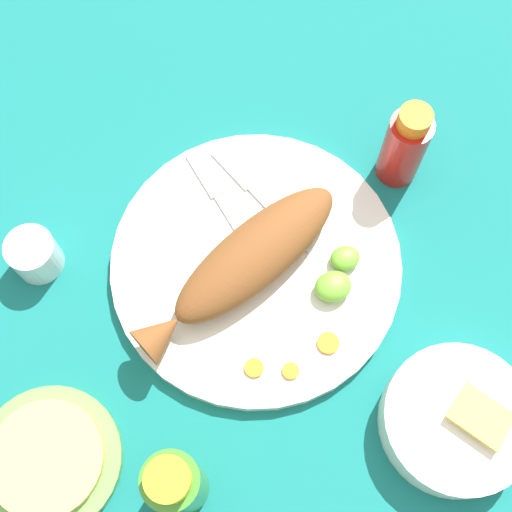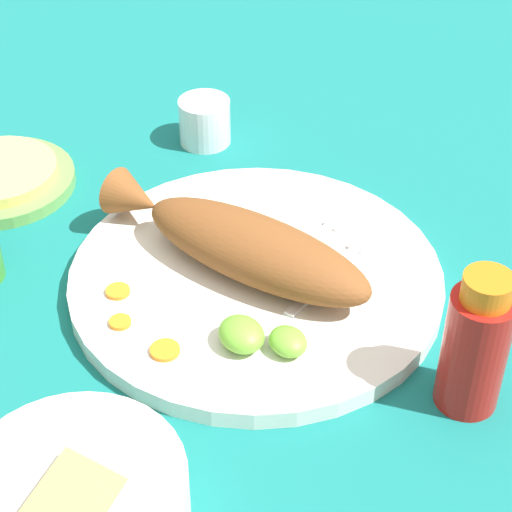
{
  "view_description": "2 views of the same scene",
  "coord_description": "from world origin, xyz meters",
  "px_view_note": "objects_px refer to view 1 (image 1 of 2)",
  "views": [
    {
      "loc": [
        -0.1,
        -0.29,
        0.84
      ],
      "look_at": [
        0.0,
        0.0,
        0.04
      ],
      "focal_mm": 50.0,
      "sensor_mm": 36.0,
      "label": 1
    },
    {
      "loc": [
        0.57,
        -0.37,
        0.59
      ],
      "look_at": [
        0.0,
        0.0,
        0.04
      ],
      "focal_mm": 65.0,
      "sensor_mm": 36.0,
      "label": 2
    }
  ],
  "objects_px": {
    "fried_fish": "(246,262)",
    "hot_sauce_bottle_red": "(404,146)",
    "hot_sauce_bottle_green": "(176,484)",
    "tortilla_plate": "(49,460)",
    "guacamole_bowl": "(456,420)",
    "salt_cup": "(35,256)",
    "main_plate": "(256,264)",
    "fork_near": "(221,202)",
    "fork_far": "(256,192)"
  },
  "relations": [
    {
      "from": "fried_fish",
      "to": "hot_sauce_bottle_green",
      "type": "bearing_deg",
      "value": -147.34
    },
    {
      "from": "fork_far",
      "to": "guacamole_bowl",
      "type": "height_order",
      "value": "guacamole_bowl"
    },
    {
      "from": "fork_far",
      "to": "guacamole_bowl",
      "type": "xyz_separation_m",
      "value": [
        0.12,
        -0.34,
        0.01
      ]
    },
    {
      "from": "hot_sauce_bottle_green",
      "to": "tortilla_plate",
      "type": "bearing_deg",
      "value": 149.69
    },
    {
      "from": "fork_far",
      "to": "fried_fish",
      "type": "bearing_deg",
      "value": 133.43
    },
    {
      "from": "guacamole_bowl",
      "to": "hot_sauce_bottle_red",
      "type": "bearing_deg",
      "value": 77.92
    },
    {
      "from": "fork_near",
      "to": "salt_cup",
      "type": "height_order",
      "value": "salt_cup"
    },
    {
      "from": "fork_far",
      "to": "hot_sauce_bottle_green",
      "type": "height_order",
      "value": "hot_sauce_bottle_green"
    },
    {
      "from": "main_plate",
      "to": "fork_far",
      "type": "relative_size",
      "value": 2.02
    },
    {
      "from": "fried_fish",
      "to": "hot_sauce_bottle_red",
      "type": "relative_size",
      "value": 2.2
    },
    {
      "from": "tortilla_plate",
      "to": "salt_cup",
      "type": "bearing_deg",
      "value": 79.68
    },
    {
      "from": "fried_fish",
      "to": "hot_sauce_bottle_green",
      "type": "xyz_separation_m",
      "value": [
        -0.15,
        -0.22,
        0.03
      ]
    },
    {
      "from": "tortilla_plate",
      "to": "guacamole_bowl",
      "type": "bearing_deg",
      "value": -13.99
    },
    {
      "from": "hot_sauce_bottle_red",
      "to": "tortilla_plate",
      "type": "relative_size",
      "value": 0.82
    },
    {
      "from": "fried_fish",
      "to": "hot_sauce_bottle_red",
      "type": "height_order",
      "value": "hot_sauce_bottle_red"
    },
    {
      "from": "fork_near",
      "to": "fork_far",
      "type": "height_order",
      "value": "same"
    },
    {
      "from": "main_plate",
      "to": "hot_sauce_bottle_green",
      "type": "xyz_separation_m",
      "value": [
        -0.16,
        -0.22,
        0.07
      ]
    },
    {
      "from": "hot_sauce_bottle_green",
      "to": "salt_cup",
      "type": "height_order",
      "value": "hot_sauce_bottle_green"
    },
    {
      "from": "guacamole_bowl",
      "to": "tortilla_plate",
      "type": "xyz_separation_m",
      "value": [
        -0.45,
        0.11,
        -0.02
      ]
    },
    {
      "from": "main_plate",
      "to": "hot_sauce_bottle_green",
      "type": "height_order",
      "value": "hot_sauce_bottle_green"
    },
    {
      "from": "hot_sauce_bottle_red",
      "to": "guacamole_bowl",
      "type": "distance_m",
      "value": 0.33
    },
    {
      "from": "salt_cup",
      "to": "tortilla_plate",
      "type": "bearing_deg",
      "value": -100.32
    },
    {
      "from": "fried_fish",
      "to": "salt_cup",
      "type": "height_order",
      "value": "fried_fish"
    },
    {
      "from": "fork_near",
      "to": "salt_cup",
      "type": "bearing_deg",
      "value": 78.44
    },
    {
      "from": "fork_near",
      "to": "fork_far",
      "type": "bearing_deg",
      "value": -102.98
    },
    {
      "from": "fork_far",
      "to": "tortilla_plate",
      "type": "bearing_deg",
      "value": 104.34
    },
    {
      "from": "fried_fish",
      "to": "fork_near",
      "type": "height_order",
      "value": "fried_fish"
    },
    {
      "from": "fried_fish",
      "to": "guacamole_bowl",
      "type": "relative_size",
      "value": 1.77
    },
    {
      "from": "tortilla_plate",
      "to": "hot_sauce_bottle_red",
      "type": "bearing_deg",
      "value": 22.44
    },
    {
      "from": "fried_fish",
      "to": "fork_near",
      "type": "xyz_separation_m",
      "value": [
        -0.0,
        0.1,
        -0.03
      ]
    },
    {
      "from": "fork_near",
      "to": "guacamole_bowl",
      "type": "distance_m",
      "value": 0.38
    },
    {
      "from": "fork_far",
      "to": "hot_sauce_bottle_green",
      "type": "xyz_separation_m",
      "value": [
        -0.19,
        -0.31,
        0.06
      ]
    },
    {
      "from": "hot_sauce_bottle_green",
      "to": "salt_cup",
      "type": "xyz_separation_m",
      "value": [
        -0.09,
        0.32,
        -0.05
      ]
    },
    {
      "from": "fork_near",
      "to": "hot_sauce_bottle_red",
      "type": "bearing_deg",
      "value": -106.22
    },
    {
      "from": "fork_near",
      "to": "tortilla_plate",
      "type": "distance_m",
      "value": 0.37
    },
    {
      "from": "salt_cup",
      "to": "tortilla_plate",
      "type": "relative_size",
      "value": 0.37
    },
    {
      "from": "main_plate",
      "to": "tortilla_plate",
      "type": "xyz_separation_m",
      "value": [
        -0.3,
        -0.14,
        -0.0
      ]
    },
    {
      "from": "main_plate",
      "to": "tortilla_plate",
      "type": "bearing_deg",
      "value": -154.06
    },
    {
      "from": "fork_near",
      "to": "salt_cup",
      "type": "xyz_separation_m",
      "value": [
        -0.24,
        0.0,
        0.0
      ]
    },
    {
      "from": "fork_near",
      "to": "hot_sauce_bottle_red",
      "type": "distance_m",
      "value": 0.24
    },
    {
      "from": "salt_cup",
      "to": "fork_far",
      "type": "bearing_deg",
      "value": -1.03
    },
    {
      "from": "fried_fish",
      "to": "fork_far",
      "type": "bearing_deg",
      "value": 41.74
    },
    {
      "from": "fried_fish",
      "to": "fork_near",
      "type": "relative_size",
      "value": 1.61
    },
    {
      "from": "hot_sauce_bottle_green",
      "to": "guacamole_bowl",
      "type": "distance_m",
      "value": 0.32
    },
    {
      "from": "fork_near",
      "to": "salt_cup",
      "type": "distance_m",
      "value": 0.24
    },
    {
      "from": "hot_sauce_bottle_red",
      "to": "tortilla_plate",
      "type": "bearing_deg",
      "value": -157.56
    },
    {
      "from": "fork_far",
      "to": "salt_cup",
      "type": "bearing_deg",
      "value": 67.81
    },
    {
      "from": "salt_cup",
      "to": "fork_near",
      "type": "bearing_deg",
      "value": -0.81
    },
    {
      "from": "main_plate",
      "to": "salt_cup",
      "type": "xyz_separation_m",
      "value": [
        -0.25,
        0.09,
        0.01
      ]
    },
    {
      "from": "hot_sauce_bottle_red",
      "to": "fried_fish",
      "type": "bearing_deg",
      "value": -162.25
    }
  ]
}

